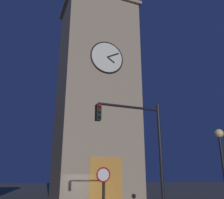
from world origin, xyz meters
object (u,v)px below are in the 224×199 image
Objects in this scene: street_lamp at (222,155)px; no_horn_sign at (103,179)px; traffic_signal_mid at (140,140)px; clocktower at (97,89)px.

no_horn_sign is at bearing -34.12° from street_lamp.
traffic_signal_mid is at bearing -13.06° from street_lamp.
traffic_signal_mid is 1.28× the size of street_lamp.
no_horn_sign is at bearing 73.69° from clocktower.
traffic_signal_mid is at bearing 111.89° from no_horn_sign.
clocktower is 16.58m from no_horn_sign.
street_lamp is 6.03m from no_horn_sign.
traffic_signal_mid is at bearing 79.66° from clocktower.
clocktower reaches higher than street_lamp.
clocktower reaches higher than traffic_signal_mid.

